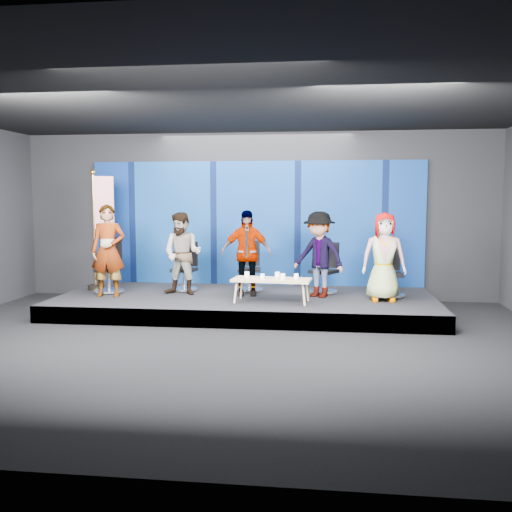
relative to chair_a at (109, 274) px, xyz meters
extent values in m
plane|color=black|center=(2.70, -2.57, -0.65)|extent=(10.00, 10.00, 0.00)
cube|color=black|center=(2.70, 1.43, 1.10)|extent=(10.00, 0.02, 3.50)
cube|color=black|center=(2.70, -6.57, 1.10)|extent=(10.00, 0.02, 3.50)
cube|color=black|center=(2.70, -2.57, 2.85)|extent=(10.00, 8.00, 0.02)
cube|color=black|center=(2.70, -0.07, -0.50)|extent=(7.00, 3.00, 0.30)
cube|color=navy|center=(2.70, 1.38, 0.95)|extent=(7.00, 0.08, 2.60)
cylinder|color=silver|center=(0.01, -0.06, -0.32)|extent=(0.67, 0.67, 0.06)
cylinder|color=silver|center=(0.01, -0.06, -0.09)|extent=(0.07, 0.07, 0.40)
cube|color=black|center=(0.01, -0.06, 0.11)|extent=(0.54, 0.54, 0.07)
cube|color=black|center=(-0.02, 0.18, 0.44)|extent=(0.44, 0.11, 0.55)
imported|color=black|center=(0.18, -0.47, 0.51)|extent=(0.67, 0.49, 1.71)
cylinder|color=silver|center=(1.41, 0.35, -0.32)|extent=(0.62, 0.62, 0.05)
cylinder|color=silver|center=(1.41, 0.35, -0.11)|extent=(0.06, 0.06, 0.36)
cube|color=black|center=(1.41, 0.35, 0.07)|extent=(0.49, 0.49, 0.06)
cube|color=black|center=(1.44, 0.56, 0.37)|extent=(0.40, 0.10, 0.50)
imported|color=black|center=(1.49, -0.09, 0.43)|extent=(0.84, 0.70, 1.56)
cylinder|color=silver|center=(2.69, 0.45, -0.32)|extent=(0.62, 0.62, 0.06)
cylinder|color=silver|center=(2.69, 0.45, -0.11)|extent=(0.07, 0.07, 0.37)
cube|color=black|center=(2.69, 0.45, 0.08)|extent=(0.50, 0.50, 0.07)
cube|color=black|center=(2.67, 0.67, 0.39)|extent=(0.41, 0.09, 0.51)
imported|color=black|center=(2.69, 0.00, 0.45)|extent=(0.98, 0.50, 1.61)
cylinder|color=silver|center=(4.14, 0.39, -0.32)|extent=(0.75, 0.75, 0.06)
cylinder|color=silver|center=(4.14, 0.39, -0.11)|extent=(0.06, 0.06, 0.37)
cube|color=black|center=(4.14, 0.39, 0.07)|extent=(0.60, 0.60, 0.06)
cube|color=black|center=(4.26, 0.58, 0.38)|extent=(0.37, 0.24, 0.51)
imported|color=black|center=(4.06, -0.05, 0.44)|extent=(1.18, 1.02, 1.58)
cylinder|color=silver|center=(5.38, 0.11, -0.32)|extent=(0.57, 0.57, 0.05)
cylinder|color=silver|center=(5.38, 0.11, -0.11)|extent=(0.06, 0.06, 0.37)
cube|color=black|center=(5.38, 0.11, 0.07)|extent=(0.45, 0.45, 0.06)
cube|color=black|center=(5.37, 0.33, 0.38)|extent=(0.40, 0.06, 0.50)
imported|color=black|center=(5.21, -0.31, 0.44)|extent=(0.79, 0.53, 1.58)
cube|color=tan|center=(3.24, -0.69, 0.05)|extent=(1.41, 0.70, 0.04)
cylinder|color=tan|center=(2.63, -0.86, -0.16)|extent=(0.04, 0.04, 0.38)
cylinder|color=tan|center=(2.67, -0.41, -0.16)|extent=(0.04, 0.04, 0.38)
cylinder|color=tan|center=(3.82, -0.97, -0.16)|extent=(0.04, 0.04, 0.38)
cylinder|color=tan|center=(3.86, -0.52, -0.16)|extent=(0.04, 0.04, 0.38)
cylinder|color=white|center=(2.79, -0.59, 0.12)|extent=(0.09, 0.09, 0.10)
cylinder|color=white|center=(3.09, -0.77, 0.12)|extent=(0.08, 0.08, 0.09)
cylinder|color=white|center=(3.33, -0.57, 0.12)|extent=(0.09, 0.09, 0.10)
cylinder|color=white|center=(3.45, -0.78, 0.12)|extent=(0.09, 0.09, 0.10)
cylinder|color=white|center=(3.67, -0.67, 0.12)|extent=(0.08, 0.08, 0.09)
cylinder|color=black|center=(-0.39, 0.26, -0.30)|extent=(0.32, 0.32, 0.10)
cylinder|color=#B48039|center=(-0.39, 0.26, 0.84)|extent=(0.04, 0.04, 2.19)
sphere|color=#B48039|center=(-0.39, 0.26, 1.99)|extent=(0.11, 0.11, 0.11)
cube|color=#AB1322|center=(-0.20, 0.32, 1.39)|extent=(0.37, 0.21, 1.04)
camera|label=1|loc=(4.18, -10.56, 1.47)|focal=40.00mm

